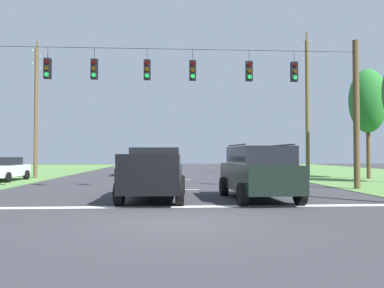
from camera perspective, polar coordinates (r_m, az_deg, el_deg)
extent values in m
plane|color=#333338|center=(9.96, -2.28, -11.31)|extent=(120.00, 120.00, 0.00)
cube|color=white|center=(12.62, -2.54, -9.22)|extent=(15.45, 0.45, 0.01)
cube|color=white|center=(18.58, -2.83, -6.75)|extent=(2.50, 0.15, 0.01)
cube|color=white|center=(25.89, -3.01, -5.27)|extent=(2.50, 0.15, 0.01)
cube|color=white|center=(30.75, -3.08, -4.68)|extent=(2.50, 0.15, 0.01)
cube|color=white|center=(38.70, -3.16, -4.04)|extent=(2.50, 0.15, 0.01)
cube|color=white|center=(44.52, -3.20, -3.71)|extent=(2.50, 0.15, 0.01)
cylinder|color=brown|center=(20.44, 23.09, 4.03)|extent=(0.30, 0.30, 7.26)
cylinder|color=black|center=(18.87, -2.97, 13.82)|extent=(17.92, 0.02, 0.02)
cylinder|color=black|center=(19.62, -20.51, 12.50)|extent=(0.02, 0.02, 0.53)
cube|color=black|center=(19.46, -20.53, 10.38)|extent=(0.32, 0.24, 0.95)
cylinder|color=#310503|center=(19.39, -20.65, 11.32)|extent=(0.20, 0.04, 0.20)
cylinder|color=#352203|center=(19.32, -20.66, 10.45)|extent=(0.20, 0.04, 0.20)
cylinder|color=green|center=(19.26, -20.67, 9.58)|extent=(0.20, 0.04, 0.20)
cylinder|color=black|center=(19.12, -14.20, 12.83)|extent=(0.02, 0.02, 0.53)
cube|color=black|center=(18.95, -14.22, 10.66)|extent=(0.32, 0.24, 0.95)
cylinder|color=#310503|center=(18.88, -14.29, 11.62)|extent=(0.20, 0.04, 0.20)
cylinder|color=#352203|center=(18.81, -14.30, 10.73)|extent=(0.20, 0.04, 0.20)
cylinder|color=green|center=(18.75, -14.30, 9.83)|extent=(0.20, 0.04, 0.20)
cylinder|color=black|center=(18.83, -6.63, 13.02)|extent=(0.02, 0.02, 0.53)
cube|color=black|center=(18.65, -6.63, 10.81)|extent=(0.32, 0.24, 0.95)
cylinder|color=#310503|center=(18.58, -6.66, 11.79)|extent=(0.20, 0.04, 0.20)
cylinder|color=#352203|center=(18.52, -6.66, 10.89)|extent=(0.20, 0.04, 0.20)
cylinder|color=green|center=(18.45, -6.66, 9.98)|extent=(0.20, 0.04, 0.20)
cylinder|color=black|center=(18.83, 0.09, 13.00)|extent=(0.02, 0.02, 0.53)
cube|color=black|center=(18.66, 0.09, 10.80)|extent=(0.32, 0.24, 0.95)
cylinder|color=#310503|center=(18.59, 0.12, 11.78)|extent=(0.20, 0.04, 0.20)
cylinder|color=#352203|center=(18.52, 0.12, 10.88)|extent=(0.20, 0.04, 0.20)
cylinder|color=green|center=(18.46, 0.12, 9.97)|extent=(0.20, 0.04, 0.20)
cylinder|color=black|center=(19.19, 8.41, 12.75)|extent=(0.02, 0.02, 0.53)
cube|color=black|center=(19.02, 8.42, 10.58)|extent=(0.32, 0.24, 0.95)
cylinder|color=#310503|center=(18.95, 8.51, 11.54)|extent=(0.20, 0.04, 0.20)
cylinder|color=#352203|center=(18.88, 8.51, 10.65)|extent=(0.20, 0.04, 0.20)
cylinder|color=green|center=(18.82, 8.51, 9.76)|extent=(0.20, 0.04, 0.20)
cylinder|color=black|center=(19.74, 14.83, 12.37)|extent=(0.02, 0.02, 0.53)
cube|color=black|center=(19.58, 14.84, 10.26)|extent=(0.32, 0.24, 0.95)
cylinder|color=#310503|center=(19.51, 14.97, 11.19)|extent=(0.20, 0.04, 0.20)
cylinder|color=#352203|center=(19.45, 14.97, 10.33)|extent=(0.20, 0.04, 0.20)
cylinder|color=green|center=(19.39, 14.98, 9.46)|extent=(0.20, 0.04, 0.20)
cube|color=black|center=(14.70, -5.58, -4.91)|extent=(2.26, 5.49, 0.85)
cube|color=black|center=(15.33, -5.36, -1.87)|extent=(1.94, 1.99, 0.70)
cube|color=black|center=(13.46, -10.06, -2.43)|extent=(0.22, 2.38, 0.45)
cube|color=black|center=(13.28, -2.03, -2.47)|extent=(0.22, 2.38, 0.45)
cube|color=black|center=(12.04, -6.65, -2.55)|extent=(1.96, 0.20, 0.45)
cylinder|color=black|center=(16.67, -8.48, -5.96)|extent=(0.32, 0.81, 0.80)
cylinder|color=black|center=(16.51, -1.55, -6.02)|extent=(0.32, 0.81, 0.80)
cylinder|color=black|center=(13.05, -10.70, -7.19)|extent=(0.32, 0.81, 0.80)
cylinder|color=black|center=(12.86, -1.81, -7.30)|extent=(0.32, 0.81, 0.80)
cube|color=black|center=(14.61, 9.69, -4.80)|extent=(2.17, 4.88, 0.95)
cube|color=black|center=(14.44, 9.84, -1.66)|extent=(1.95, 3.28, 0.65)
cylinder|color=black|center=(14.24, 6.54, -0.16)|extent=(0.18, 2.72, 0.05)
cylinder|color=black|center=(14.70, 13.02, -0.18)|extent=(0.18, 2.72, 0.05)
cylinder|color=black|center=(16.00, 4.72, -6.23)|extent=(0.29, 0.77, 0.76)
cylinder|color=black|center=(16.48, 11.43, -6.07)|extent=(0.29, 0.77, 0.76)
cylinder|color=black|center=(12.83, 7.48, -7.39)|extent=(0.29, 0.77, 0.76)
cylinder|color=black|center=(13.42, 15.66, -7.09)|extent=(0.29, 0.77, 0.76)
cube|color=silver|center=(27.00, -26.10, -3.55)|extent=(1.90, 4.34, 0.70)
cube|color=black|center=(26.98, -26.08, -2.28)|extent=(1.67, 2.14, 0.50)
cylinder|color=black|center=(27.98, -23.23, -4.22)|extent=(0.23, 0.64, 0.64)
cylinder|color=black|center=(25.35, -25.55, -4.49)|extent=(0.23, 0.64, 0.64)
cube|color=silver|center=(31.86, -8.89, -3.36)|extent=(2.16, 4.44, 0.70)
cube|color=black|center=(31.84, -8.89, -2.28)|extent=(1.79, 2.23, 0.50)
cylinder|color=black|center=(30.32, -7.70, -4.12)|extent=(0.27, 0.66, 0.64)
cylinder|color=black|center=(30.66, -11.03, -4.07)|extent=(0.27, 0.66, 0.64)
cylinder|color=black|center=(33.12, -6.92, -3.90)|extent=(0.27, 0.66, 0.64)
cylinder|color=black|center=(33.43, -9.98, -3.87)|extent=(0.27, 0.66, 0.64)
cylinder|color=brown|center=(30.71, 16.65, 5.07)|extent=(0.29, 0.29, 10.39)
cube|color=brown|center=(31.62, 16.58, 13.73)|extent=(0.12, 0.12, 2.09)
cylinder|color=#B2B7BC|center=(32.41, 16.06, 13.57)|extent=(0.08, 0.08, 0.12)
cylinder|color=#B2B7BC|center=(30.90, 17.13, 14.33)|extent=(0.08, 0.08, 0.12)
cube|color=brown|center=(31.40, 16.59, 12.15)|extent=(0.12, 0.12, 1.93)
cylinder|color=#B2B7BC|center=(32.13, 16.11, 12.05)|extent=(0.08, 0.08, 0.12)
cylinder|color=#B2B7BC|center=(30.72, 17.10, 12.69)|extent=(0.08, 0.08, 0.12)
cylinder|color=brown|center=(29.74, -22.04, 4.20)|extent=(0.26, 0.26, 9.21)
cube|color=brown|center=(30.45, -21.96, 12.11)|extent=(0.12, 0.12, 1.98)
cylinder|color=#B2B7BC|center=(31.21, -21.48, 11.99)|extent=(0.08, 0.08, 0.12)
cylinder|color=#B2B7BC|center=(29.75, -22.45, 12.67)|extent=(0.08, 0.08, 0.12)
cube|color=brown|center=(30.25, -21.97, 10.45)|extent=(0.12, 0.12, 1.94)
cylinder|color=#B2B7BC|center=(30.99, -21.51, 10.38)|extent=(0.08, 0.08, 0.12)
cylinder|color=#B2B7BC|center=(29.56, -22.46, 10.97)|extent=(0.08, 0.08, 0.12)
cylinder|color=brown|center=(29.11, 24.59, -0.62)|extent=(0.27, 0.27, 4.17)
ellipsoid|color=#27722D|center=(29.34, 24.51, 5.84)|extent=(2.51, 2.51, 4.41)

